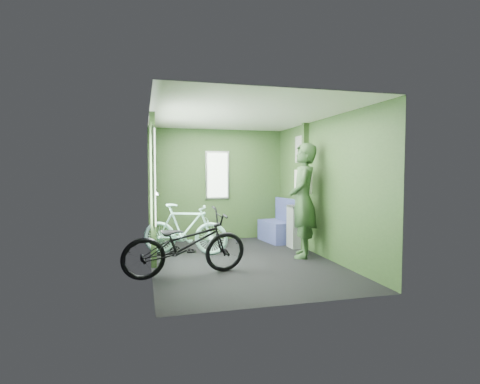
# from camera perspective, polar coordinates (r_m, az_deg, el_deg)

# --- Properties ---
(room) EXTENTS (4.00, 4.02, 2.31)m
(room) POSITION_cam_1_polar(r_m,az_deg,el_deg) (5.90, -0.20, 3.22)
(room) COLOR black
(room) RESTS_ON ground
(bicycle_black) EXTENTS (1.81, 0.98, 0.98)m
(bicycle_black) POSITION_cam_1_polar(r_m,az_deg,el_deg) (5.27, -8.18, -12.62)
(bicycle_black) COLOR black
(bicycle_black) RESTS_ON ground
(bicycle_mint) EXTENTS (1.55, 0.96, 0.91)m
(bicycle_mint) POSITION_cam_1_polar(r_m,az_deg,el_deg) (6.56, -8.34, -9.45)
(bicycle_mint) COLOR #92CFC2
(bicycle_mint) RESTS_ON ground
(passenger) EXTENTS (0.69, 0.81, 1.89)m
(passenger) POSITION_cam_1_polar(r_m,az_deg,el_deg) (6.31, 9.59, -1.26)
(passenger) COLOR #2E4A28
(passenger) RESTS_ON ground
(waste_box) EXTENTS (0.23, 0.33, 0.79)m
(waste_box) POSITION_cam_1_polar(r_m,az_deg,el_deg) (7.12, 8.46, -5.21)
(waste_box) COLOR gray
(waste_box) RESTS_ON ground
(bench_seat) EXTENTS (0.57, 0.89, 0.88)m
(bench_seat) POSITION_cam_1_polar(r_m,az_deg,el_deg) (7.69, 5.75, -5.59)
(bench_seat) COLOR navy
(bench_seat) RESTS_ON ground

